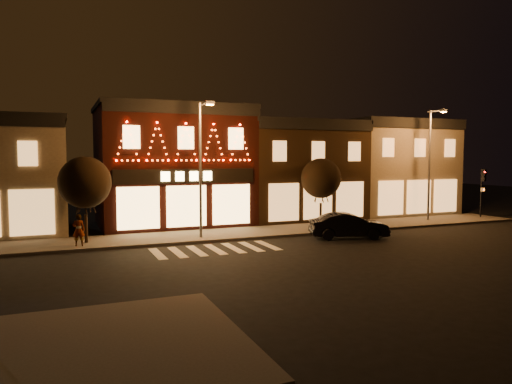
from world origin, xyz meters
TOP-DOWN VIEW (x-y plane):
  - ground at (0.00, 0.00)m, footprint 120.00×120.00m
  - sidewalk_far at (2.00, 8.00)m, footprint 44.00×4.00m
  - sidewalk_near at (-6.50, -7.50)m, footprint 7.00×7.00m
  - building_pulp at (0.00, 13.98)m, footprint 10.20×8.34m
  - building_right_a at (9.50, 13.99)m, footprint 9.20×8.28m
  - building_right_b at (18.50, 13.99)m, footprint 9.20×8.28m
  - traffic_signal_far at (22.81, 7.82)m, footprint 0.33×0.43m
  - streetlamp_mid at (0.14, 6.89)m, footprint 0.51×1.78m
  - streetlamp_right at (17.72, 7.86)m, footprint 0.64×1.84m
  - tree_left at (-6.14, 7.81)m, footprint 2.81×2.81m
  - tree_right at (9.15, 8.94)m, footprint 2.73×2.73m
  - dark_sedan at (8.33, 4.24)m, footprint 4.83×2.94m
  - pedestrian at (-6.56, 6.89)m, footprint 0.66×0.47m

SIDE VIEW (x-z plane):
  - ground at x=0.00m, z-range 0.00..0.00m
  - sidewalk_far at x=2.00m, z-range 0.00..0.15m
  - sidewalk_near at x=-6.50m, z-range 0.00..0.15m
  - dark_sedan at x=8.33m, z-range 0.00..1.50m
  - pedestrian at x=-6.56m, z-range 0.15..1.84m
  - traffic_signal_far at x=22.81m, z-range 0.95..4.69m
  - tree_right at x=9.15m, z-range 1.06..5.63m
  - tree_left at x=-6.14m, z-range 1.09..5.78m
  - building_right_a at x=9.50m, z-range 0.01..7.51m
  - building_right_b at x=18.50m, z-range 0.01..7.81m
  - building_pulp at x=0.00m, z-range 0.01..8.31m
  - streetlamp_mid at x=0.14m, z-range 0.82..8.56m
  - streetlamp_right at x=17.72m, z-range 0.85..8.88m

